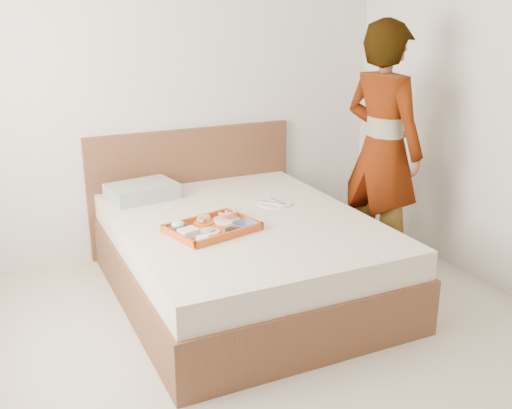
{
  "coord_description": "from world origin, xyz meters",
  "views": [
    {
      "loc": [
        -1.34,
        -2.34,
        1.84
      ],
      "look_at": [
        0.2,
        0.9,
        0.65
      ],
      "focal_mm": 41.72,
      "sensor_mm": 36.0,
      "label": 1
    }
  ],
  "objects": [
    {
      "name": "ground",
      "position": [
        0.0,
        0.0,
        0.0
      ],
      "size": [
        3.5,
        4.0,
        0.01
      ],
      "primitive_type": "cube",
      "color": "beige",
      "rests_on": "ground"
    },
    {
      "name": "wall_back",
      "position": [
        0.0,
        2.0,
        1.3
      ],
      "size": [
        3.5,
        0.01,
        2.6
      ],
      "primitive_type": "cube",
      "color": "silver",
      "rests_on": "ground"
    },
    {
      "name": "bed",
      "position": [
        0.15,
        1.0,
        0.27
      ],
      "size": [
        1.65,
        2.0,
        0.53
      ],
      "primitive_type": "cube",
      "color": "brown",
      "rests_on": "ground"
    },
    {
      "name": "headboard",
      "position": [
        0.15,
        1.97,
        0.47
      ],
      "size": [
        1.65,
        0.06,
        0.95
      ],
      "primitive_type": "cube",
      "color": "brown",
      "rests_on": "ground"
    },
    {
      "name": "pillow",
      "position": [
        -0.33,
        1.7,
        0.59
      ],
      "size": [
        0.51,
        0.39,
        0.11
      ],
      "primitive_type": "cube",
      "rotation": [
        0.0,
        0.0,
        0.17
      ],
      "color": "#8BA189",
      "rests_on": "bed"
    },
    {
      "name": "tray",
      "position": [
        -0.11,
        0.87,
        0.55
      ],
      "size": [
        0.59,
        0.49,
        0.05
      ],
      "primitive_type": "cube",
      "rotation": [
        0.0,
        0.0,
        0.25
      ],
      "color": "#CE4A14",
      "rests_on": "bed"
    },
    {
      "name": "prawn_plate",
      "position": [
        0.02,
        0.97,
        0.55
      ],
      "size": [
        0.22,
        0.22,
        0.01
      ],
      "primitive_type": "cylinder",
      "rotation": [
        0.0,
        0.0,
        0.25
      ],
      "color": "white",
      "rests_on": "tray"
    },
    {
      "name": "navy_bowl_big",
      "position": [
        0.07,
        0.8,
        0.56
      ],
      "size": [
        0.18,
        0.18,
        0.04
      ],
      "primitive_type": "imported",
      "rotation": [
        0.0,
        0.0,
        0.25
      ],
      "color": "#16264D",
      "rests_on": "tray"
    },
    {
      "name": "sauce_dish",
      "position": [
        -0.04,
        0.75,
        0.56
      ],
      "size": [
        0.09,
        0.09,
        0.03
      ],
      "primitive_type": "cylinder",
      "rotation": [
        0.0,
        0.0,
        0.25
      ],
      "color": "black",
      "rests_on": "tray"
    },
    {
      "name": "meat_plate",
      "position": [
        -0.15,
        0.83,
        0.55
      ],
      "size": [
        0.16,
        0.16,
        0.01
      ],
      "primitive_type": "cylinder",
      "rotation": [
        0.0,
        0.0,
        0.25
      ],
      "color": "white",
      "rests_on": "tray"
    },
    {
      "name": "bread_plate",
      "position": [
        -0.12,
        0.99,
        0.55
      ],
      "size": [
        0.15,
        0.15,
        0.01
      ],
      "primitive_type": "cylinder",
      "rotation": [
        0.0,
        0.0,
        0.25
      ],
      "color": "orange",
      "rests_on": "tray"
    },
    {
      "name": "salad_bowl",
      "position": [
        -0.31,
        0.95,
        0.56
      ],
      "size": [
        0.14,
        0.14,
        0.04
      ],
      "primitive_type": "imported",
      "rotation": [
        0.0,
        0.0,
        0.25
      ],
      "color": "#16264D",
      "rests_on": "tray"
    },
    {
      "name": "plastic_tub",
      "position": [
        -0.29,
        0.82,
        0.57
      ],
      "size": [
        0.13,
        0.11,
        0.05
      ],
      "primitive_type": "cube",
      "rotation": [
        0.0,
        0.0,
        0.25
      ],
      "color": "silver",
      "rests_on": "tray"
    },
    {
      "name": "cheese_round",
      "position": [
        -0.24,
        0.71,
        0.56
      ],
      "size": [
        0.09,
        0.09,
        0.03
      ],
      "primitive_type": "cylinder",
      "rotation": [
        0.0,
        0.0,
        0.25
      ],
      "color": "white",
      "rests_on": "tray"
    },
    {
      "name": "dinner_plate",
      "position": [
        0.47,
        1.18,
        0.54
      ],
      "size": [
        0.32,
        0.32,
        0.01
      ],
      "primitive_type": "cylinder",
      "rotation": [
        0.0,
        0.0,
        0.35
      ],
      "color": "white",
      "rests_on": "bed"
    },
    {
      "name": "person",
      "position": [
        1.22,
        0.98,
        0.89
      ],
      "size": [
        0.56,
        0.73,
        1.78
      ],
      "primitive_type": "imported",
      "rotation": [
        0.0,
        0.0,
        1.79
      ],
      "color": "beige",
      "rests_on": "ground"
    }
  ]
}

